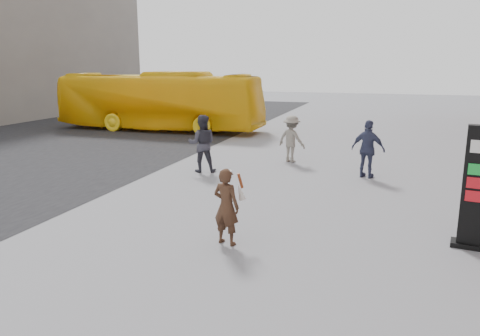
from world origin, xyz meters
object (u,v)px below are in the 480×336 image
(pedestrian_b, at_px, (292,139))
(bus, at_px, (159,101))
(info_pylon, at_px, (478,188))
(woman, at_px, (227,206))
(pedestrian_a, at_px, (202,144))
(pedestrian_c, at_px, (368,149))

(pedestrian_b, bearing_deg, bus, -12.24)
(info_pylon, relative_size, woman, 1.56)
(info_pylon, relative_size, pedestrian_a, 1.28)
(woman, bearing_deg, bus, -44.79)
(woman, xyz_separation_m, pedestrian_a, (-2.93, 5.74, 0.15))
(info_pylon, distance_m, woman, 4.85)
(info_pylon, relative_size, bus, 0.22)
(bus, bearing_deg, pedestrian_b, -125.19)
(pedestrian_a, bearing_deg, pedestrian_b, -153.70)
(info_pylon, relative_size, pedestrian_b, 1.42)
(bus, relative_size, pedestrian_a, 5.89)
(bus, bearing_deg, pedestrian_a, -144.66)
(pedestrian_b, relative_size, pedestrian_c, 0.93)
(pedestrian_b, bearing_deg, pedestrian_c, 172.60)
(woman, height_order, bus, bus)
(woman, height_order, pedestrian_a, pedestrian_a)
(pedestrian_a, bearing_deg, bus, -73.17)
(woman, distance_m, pedestrian_b, 8.22)
(info_pylon, bearing_deg, pedestrian_a, 157.44)
(woman, relative_size, pedestrian_b, 0.91)
(pedestrian_a, distance_m, pedestrian_b, 3.50)
(pedestrian_b, xyz_separation_m, pedestrian_c, (2.78, -1.62, 0.06))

